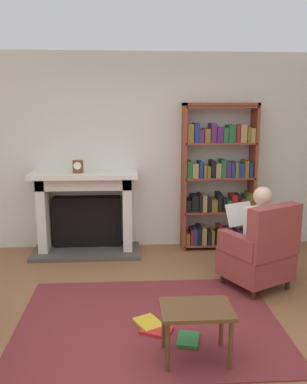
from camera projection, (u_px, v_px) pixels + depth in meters
name	position (u px, v px, depth m)	size (l,w,h in m)	color
ground	(150.00, 340.00, 3.46)	(14.00, 14.00, 0.00)	brown
back_wall	(140.00, 152.00, 5.69)	(5.60, 0.10, 2.70)	silver
area_rug	(149.00, 322.00, 3.75)	(2.40, 1.80, 0.01)	maroon
fireplace	(86.00, 210.00, 5.55)	(1.45, 0.64, 1.12)	#4C4742
mantel_clock	(78.00, 167.00, 5.32)	(0.14, 0.14, 0.16)	brown
bookshelf	(218.00, 179.00, 5.61)	(1.00, 0.32, 2.02)	brown
armchair_reading	(261.00, 252.00, 4.38)	(0.85, 0.85, 0.97)	#331E14
seated_reader	(254.00, 232.00, 4.44)	(0.53, 0.60, 1.14)	silver
side_table	(196.00, 316.00, 3.14)	(0.56, 0.39, 0.44)	brown
scattered_books	(162.00, 330.00, 3.57)	(0.58, 0.59, 0.03)	red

